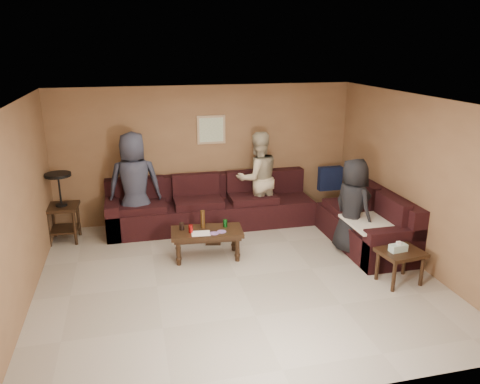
{
  "coord_description": "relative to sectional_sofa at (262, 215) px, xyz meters",
  "views": [
    {
      "loc": [
        -1.36,
        -5.87,
        3.2
      ],
      "look_at": [
        0.25,
        0.85,
        1.0
      ],
      "focal_mm": 35.0,
      "sensor_mm": 36.0,
      "label": 1
    }
  ],
  "objects": [
    {
      "name": "person_right",
      "position": [
        1.15,
        -1.08,
        0.44
      ],
      "size": [
        0.68,
        0.86,
        1.53
      ],
      "primitive_type": "imported",
      "rotation": [
        0.0,
        0.0,
        1.86
      ],
      "color": "black",
      "rests_on": "ground"
    },
    {
      "name": "side_table_right",
      "position": [
        1.34,
        -2.19,
        0.09
      ],
      "size": [
        0.64,
        0.55,
        0.63
      ],
      "rotation": [
        0.0,
        0.0,
        0.13
      ],
      "color": "black",
      "rests_on": "ground"
    },
    {
      "name": "coffee_table",
      "position": [
        -1.12,
        -0.77,
        0.06
      ],
      "size": [
        1.14,
        0.64,
        0.74
      ],
      "rotation": [
        0.0,
        0.0,
        -0.09
      ],
      "color": "black",
      "rests_on": "ground"
    },
    {
      "name": "waste_bin",
      "position": [
        -0.92,
        -0.23,
        -0.17
      ],
      "size": [
        0.3,
        0.3,
        0.3
      ],
      "primitive_type": "cube",
      "rotation": [
        0.0,
        0.0,
        -0.23
      ],
      "color": "black",
      "rests_on": "ground"
    },
    {
      "name": "person_left",
      "position": [
        -2.14,
        0.45,
        0.58
      ],
      "size": [
        0.9,
        0.59,
        1.81
      ],
      "primitive_type": "imported",
      "rotation": [
        0.0,
        0.0,
        3.13
      ],
      "color": "#2B2E3D",
      "rests_on": "ground"
    },
    {
      "name": "end_table_left",
      "position": [
        -3.35,
        0.44,
        0.29
      ],
      "size": [
        0.55,
        0.55,
        1.18
      ],
      "rotation": [
        0.0,
        0.0,
        -0.06
      ],
      "color": "black",
      "rests_on": "ground"
    },
    {
      "name": "person_middle",
      "position": [
        0.05,
        0.51,
        0.53
      ],
      "size": [
        0.92,
        0.77,
        1.71
      ],
      "primitive_type": "imported",
      "rotation": [
        0.0,
        0.0,
        3.3
      ],
      "color": "tan",
      "rests_on": "ground"
    },
    {
      "name": "room",
      "position": [
        -0.81,
        -1.52,
        1.34
      ],
      "size": [
        5.6,
        5.5,
        2.5
      ],
      "color": "#ACA392",
      "rests_on": "ground"
    },
    {
      "name": "sectional_sofa",
      "position": [
        0.0,
        0.0,
        0.0
      ],
      "size": [
        4.65,
        2.9,
        0.97
      ],
      "color": "black",
      "rests_on": "ground"
    },
    {
      "name": "wall_art",
      "position": [
        -0.71,
        0.96,
        1.37
      ],
      "size": [
        0.52,
        0.04,
        0.52
      ],
      "color": "tan",
      "rests_on": "ground"
    }
  ]
}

